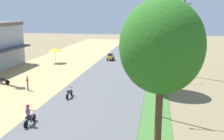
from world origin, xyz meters
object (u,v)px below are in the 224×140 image
(parked_motorbike_fourth, at_px, (3,80))
(vendor_umbrella, at_px, (55,50))
(median_tree_third, at_px, (158,35))
(streetlamp_near, at_px, (159,60))
(utility_pole_near, at_px, (183,37))
(car_hatchback_yellow, at_px, (111,57))
(motorbike_foreground_rider, at_px, (29,115))
(pedestrian_on_shoulder, at_px, (27,82))
(utility_pole_far, at_px, (172,34))
(median_tree_nearest, at_px, (162,47))
(streetlamp_far, at_px, (159,30))
(streetlamp_mid, at_px, (159,45))
(median_tree_second, at_px, (157,38))
(motorbike_ahead_second, at_px, (69,93))

(parked_motorbike_fourth, distance_m, vendor_umbrella, 13.61)
(median_tree_third, bearing_deg, streetlamp_near, -89.16)
(vendor_umbrella, distance_m, utility_pole_near, 20.76)
(median_tree_third, relative_size, streetlamp_near, 0.92)
(car_hatchback_yellow, distance_m, motorbike_foreground_rider, 27.28)
(pedestrian_on_shoulder, height_order, car_hatchback_yellow, pedestrian_on_shoulder)
(vendor_umbrella, bearing_deg, utility_pole_far, 21.83)
(median_tree_nearest, xyz_separation_m, streetlamp_far, (-0.06, 46.59, -2.07))
(utility_pole_far, bearing_deg, car_hatchback_yellow, -160.76)
(median_tree_nearest, xyz_separation_m, utility_pole_far, (2.23, 33.59, -2.04))
(utility_pole_far, bearing_deg, streetlamp_mid, -98.54)
(median_tree_second, xyz_separation_m, motorbike_foreground_rider, (-9.12, -10.66, -4.92))
(motorbike_foreground_rider, bearing_deg, streetlamp_mid, 59.12)
(median_tree_second, bearing_deg, motorbike_foreground_rider, -130.54)
(streetlamp_mid, relative_size, utility_pole_near, 0.76)
(streetlamp_far, bearing_deg, motorbike_ahead_second, -102.98)
(streetlamp_near, distance_m, streetlamp_mid, 12.21)
(vendor_umbrella, relative_size, motorbike_ahead_second, 1.40)
(streetlamp_near, height_order, car_hatchback_yellow, streetlamp_near)
(vendor_umbrella, xyz_separation_m, car_hatchback_yellow, (8.62, 4.00, -1.56))
(median_tree_second, bearing_deg, median_tree_nearest, -88.60)
(streetlamp_mid, bearing_deg, median_tree_third, 92.94)
(pedestrian_on_shoulder, relative_size, utility_pole_near, 0.16)
(parked_motorbike_fourth, xyz_separation_m, utility_pole_near, (20.99, 8.51, 4.59))
(median_tree_nearest, bearing_deg, parked_motorbike_fourth, 145.39)
(streetlamp_near, height_order, motorbike_foreground_rider, streetlamp_near)
(streetlamp_near, height_order, utility_pole_near, utility_pole_near)
(parked_motorbike_fourth, relative_size, streetlamp_far, 0.24)
(utility_pole_near, xyz_separation_m, car_hatchback_yellow, (-11.34, 8.95, -4.40))
(median_tree_third, height_order, utility_pole_near, utility_pole_near)
(median_tree_second, relative_size, utility_pole_far, 0.98)
(median_tree_nearest, height_order, median_tree_second, median_tree_nearest)
(pedestrian_on_shoulder, bearing_deg, vendor_umbrella, 101.38)
(parked_motorbike_fourth, distance_m, utility_pole_near, 23.11)
(streetlamp_far, bearing_deg, utility_pole_far, -80.00)
(streetlamp_far, bearing_deg, car_hatchback_yellow, -116.45)
(utility_pole_far, bearing_deg, utility_pole_near, -86.63)
(median_tree_nearest, distance_m, streetlamp_far, 46.63)
(vendor_umbrella, relative_size, motorbike_foreground_rider, 1.40)
(car_hatchback_yellow, bearing_deg, median_tree_nearest, -74.35)
(streetlamp_mid, xyz_separation_m, motorbike_ahead_second, (-8.61, -9.06, -3.86))
(pedestrian_on_shoulder, bearing_deg, streetlamp_far, 68.79)
(median_tree_nearest, distance_m, streetlamp_near, 6.38)
(median_tree_second, xyz_separation_m, streetlamp_near, (0.26, -7.18, -1.08))
(streetlamp_far, xyz_separation_m, utility_pole_far, (2.29, -13.00, 0.03))
(motorbike_foreground_rider, bearing_deg, parked_motorbike_fourth, 131.17)
(streetlamp_far, relative_size, motorbike_ahead_second, 4.22)
(motorbike_ahead_second, bearing_deg, median_tree_third, 59.04)
(streetlamp_near, xyz_separation_m, motorbike_ahead_second, (-8.61, 3.15, -4.12))
(pedestrian_on_shoulder, distance_m, motorbike_ahead_second, 5.51)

